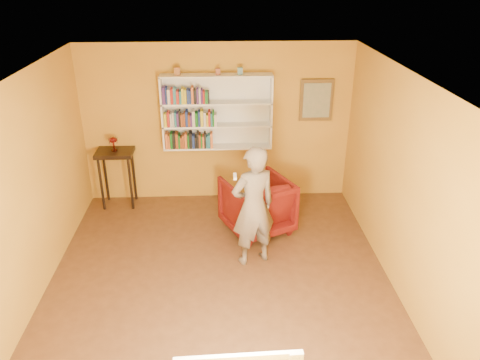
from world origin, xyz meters
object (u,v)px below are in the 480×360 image
at_px(console_table, 116,160).
at_px(ruby_lustre, 113,141).
at_px(bookshelf, 217,111).
at_px(person, 253,207).
at_px(armchair, 257,205).

distance_m(console_table, ruby_lustre, 0.34).
bearing_deg(bookshelf, ruby_lustre, -174.67).
xyz_separation_m(bookshelf, ruby_lustre, (-1.71, -0.16, -0.43)).
relative_size(console_table, person, 0.58).
distance_m(bookshelf, ruby_lustre, 1.77).
relative_size(console_table, armchair, 1.05).
bearing_deg(armchair, person, 56.99).
bearing_deg(person, console_table, -61.19).
bearing_deg(armchair, console_table, -47.14).
relative_size(bookshelf, console_table, 1.81).
xyz_separation_m(bookshelf, console_table, (-1.71, -0.16, -0.77)).
xyz_separation_m(console_table, armchair, (2.30, -0.95, -0.39)).
height_order(ruby_lustre, person, person).
bearing_deg(console_table, ruby_lustre, -40.60).
relative_size(bookshelf, person, 1.05).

